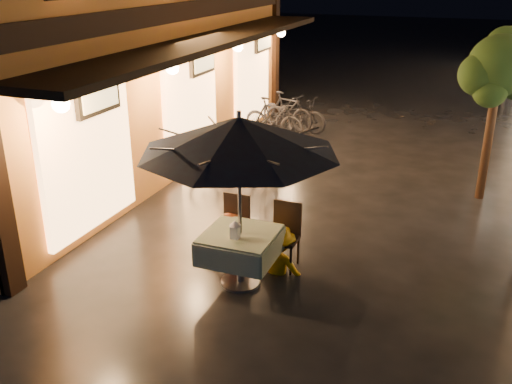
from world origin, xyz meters
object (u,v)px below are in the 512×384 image
at_px(table_lantern, 235,229).
at_px(person_orange, 228,215).
at_px(person_yellow, 279,228).
at_px(patio_umbrella, 239,135).
at_px(bicycle_0, 234,158).
at_px(cafe_table, 240,246).

relative_size(table_lantern, person_orange, 0.16).
bearing_deg(table_lantern, person_yellow, 61.97).
bearing_deg(patio_umbrella, bicycle_0, 114.43).
distance_m(cafe_table, patio_umbrella, 1.56).
xyz_separation_m(person_yellow, bicycle_0, (-2.06, 3.16, -0.18)).
bearing_deg(cafe_table, bicycle_0, 114.43).
bearing_deg(bicycle_0, patio_umbrella, -177.40).
distance_m(patio_umbrella, bicycle_0, 4.38).
bearing_deg(cafe_table, table_lantern, -90.00).
relative_size(patio_umbrella, person_orange, 1.71).
bearing_deg(cafe_table, person_yellow, 55.07).
bearing_deg(person_orange, bicycle_0, -84.14).
xyz_separation_m(person_orange, person_yellow, (0.78, 0.03, -0.10)).
xyz_separation_m(patio_umbrella, bicycle_0, (-1.68, 3.70, -1.65)).
relative_size(person_orange, bicycle_0, 0.81).
height_order(patio_umbrella, table_lantern, patio_umbrella).
relative_size(cafe_table, bicycle_0, 0.52).
distance_m(person_yellow, bicycle_0, 3.77).
bearing_deg(bicycle_0, person_orange, 179.94).
relative_size(patio_umbrella, table_lantern, 10.57).
relative_size(cafe_table, table_lantern, 3.96).
xyz_separation_m(cafe_table, patio_umbrella, (0.00, 0.00, 1.56)).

